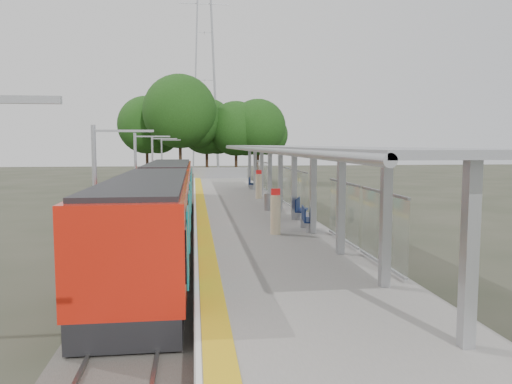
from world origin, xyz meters
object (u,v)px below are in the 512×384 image
train (162,200)px  bench_mid (300,208)px  info_pillar_far (259,186)px  litter_bin (268,202)px  bench_near (306,218)px  bench_far (251,183)px  info_pillar_near (276,214)px

train → bench_mid: (6.76, -0.07, -0.48)m
info_pillar_far → litter_bin: bearing=-108.1°
litter_bin → bench_mid: bearing=-74.1°
bench_near → bench_far: size_ratio=1.05×
train → bench_mid: 6.78m
info_pillar_far → bench_far: bearing=72.2°
bench_mid → info_pillar_far: (-0.77, 9.93, 0.29)m
bench_far → info_pillar_far: 7.48m
bench_near → bench_far: bearing=97.7°
info_pillar_near → info_pillar_far: info_pillar_far is taller
bench_far → litter_bin: bearing=-82.5°
bench_near → info_pillar_far: info_pillar_far is taller
bench_mid → info_pillar_near: bearing=-96.9°
info_pillar_far → litter_bin: 6.27m
train → litter_bin: train is taller
info_pillar_near → info_pillar_far: 13.78m
bench_mid → info_pillar_near: info_pillar_near is taller
bench_far → litter_bin: 13.73m
info_pillar_far → train: bearing=-136.8°
train → litter_bin: size_ratio=29.38×
info_pillar_near → bench_near: bearing=22.2°
litter_bin → info_pillar_near: bearing=-96.1°
bench_mid → info_pillar_near: size_ratio=0.86×
bench_near → bench_mid: (0.39, 3.11, 0.02)m
bench_mid → litter_bin: (-1.05, 3.68, -0.10)m
bench_far → bench_mid: bearing=-78.5°
train → bench_far: bearing=70.1°
litter_bin → info_pillar_far: bearing=87.4°
train → bench_mid: size_ratio=16.73×
bench_mid → info_pillar_far: bearing=113.5°
info_pillar_near → info_pillar_far: size_ratio=0.97×
bench_near → info_pillar_near: bearing=-146.9°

